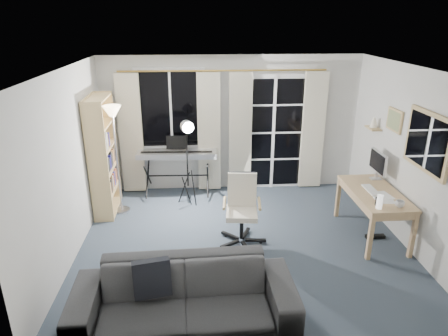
{
  "coord_description": "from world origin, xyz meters",
  "views": [
    {
      "loc": [
        -0.58,
        -4.86,
        2.99
      ],
      "look_at": [
        -0.24,
        0.35,
        1.0
      ],
      "focal_mm": 32.0,
      "sensor_mm": 36.0,
      "label": 1
    }
  ],
  "objects_px": {
    "office_chair": "(242,202)",
    "sofa": "(184,289)",
    "bookshelf": "(101,159)",
    "mug": "(400,203)",
    "studio_light": "(187,137)",
    "monitor": "(378,163)",
    "keyboard_piano": "(177,155)",
    "desk": "(375,197)",
    "torchiere_lamp": "(114,128)"
  },
  "relations": [
    {
      "from": "office_chair",
      "to": "sofa",
      "type": "xyz_separation_m",
      "value": [
        -0.76,
        -1.67,
        -0.13
      ]
    },
    {
      "from": "bookshelf",
      "to": "mug",
      "type": "distance_m",
      "value": 4.39
    },
    {
      "from": "mug",
      "to": "sofa",
      "type": "height_order",
      "value": "sofa"
    },
    {
      "from": "office_chair",
      "to": "mug",
      "type": "height_order",
      "value": "office_chair"
    },
    {
      "from": "studio_light",
      "to": "monitor",
      "type": "xyz_separation_m",
      "value": [
        2.84,
        -0.71,
        -0.25
      ]
    },
    {
      "from": "bookshelf",
      "to": "studio_light",
      "type": "bearing_deg",
      "value": 2.91
    },
    {
      "from": "studio_light",
      "to": "monitor",
      "type": "relative_size",
      "value": 3.01
    },
    {
      "from": "keyboard_piano",
      "to": "desk",
      "type": "height_order",
      "value": "keyboard_piano"
    },
    {
      "from": "studio_light",
      "to": "office_chair",
      "type": "xyz_separation_m",
      "value": [
        0.76,
        -1.15,
        -0.63
      ]
    },
    {
      "from": "mug",
      "to": "sofa",
      "type": "distance_m",
      "value": 2.99
    },
    {
      "from": "studio_light",
      "to": "office_chair",
      "type": "bearing_deg",
      "value": -76.0
    },
    {
      "from": "mug",
      "to": "studio_light",
      "type": "bearing_deg",
      "value": 148.82
    },
    {
      "from": "monitor",
      "to": "mug",
      "type": "xyz_separation_m",
      "value": [
        -0.1,
        -0.95,
        -0.2
      ]
    },
    {
      "from": "monitor",
      "to": "mug",
      "type": "relative_size",
      "value": 4.39
    },
    {
      "from": "studio_light",
      "to": "mug",
      "type": "xyz_separation_m",
      "value": [
        2.74,
        -1.66,
        -0.45
      ]
    },
    {
      "from": "office_chair",
      "to": "desk",
      "type": "bearing_deg",
      "value": 5.42
    },
    {
      "from": "bookshelf",
      "to": "desk",
      "type": "height_order",
      "value": "bookshelf"
    },
    {
      "from": "monitor",
      "to": "mug",
      "type": "height_order",
      "value": "monitor"
    },
    {
      "from": "office_chair",
      "to": "mug",
      "type": "distance_m",
      "value": 2.06
    },
    {
      "from": "desk",
      "to": "mug",
      "type": "distance_m",
      "value": 0.53
    },
    {
      "from": "torchiere_lamp",
      "to": "keyboard_piano",
      "type": "height_order",
      "value": "torchiere_lamp"
    },
    {
      "from": "torchiere_lamp",
      "to": "office_chair",
      "type": "relative_size",
      "value": 1.8
    },
    {
      "from": "bookshelf",
      "to": "office_chair",
      "type": "height_order",
      "value": "bookshelf"
    },
    {
      "from": "torchiere_lamp",
      "to": "sofa",
      "type": "distance_m",
      "value": 3.05
    },
    {
      "from": "keyboard_piano",
      "to": "torchiere_lamp",
      "type": "bearing_deg",
      "value": -145.94
    },
    {
      "from": "torchiere_lamp",
      "to": "bookshelf",
      "type": "bearing_deg",
      "value": 171.33
    },
    {
      "from": "bookshelf",
      "to": "desk",
      "type": "relative_size",
      "value": 1.45
    },
    {
      "from": "bookshelf",
      "to": "monitor",
      "type": "relative_size",
      "value": 3.78
    },
    {
      "from": "office_chair",
      "to": "mug",
      "type": "relative_size",
      "value": 8.59
    },
    {
      "from": "bookshelf",
      "to": "monitor",
      "type": "height_order",
      "value": "bookshelf"
    },
    {
      "from": "bookshelf",
      "to": "office_chair",
      "type": "xyz_separation_m",
      "value": [
        2.12,
        -1.04,
        -0.32
      ]
    },
    {
      "from": "office_chair",
      "to": "desk",
      "type": "height_order",
      "value": "office_chair"
    },
    {
      "from": "torchiere_lamp",
      "to": "keyboard_piano",
      "type": "bearing_deg",
      "value": 32.34
    },
    {
      "from": "desk",
      "to": "monitor",
      "type": "relative_size",
      "value": 2.6
    },
    {
      "from": "studio_light",
      "to": "monitor",
      "type": "distance_m",
      "value": 2.94
    },
    {
      "from": "monitor",
      "to": "torchiere_lamp",
      "type": "bearing_deg",
      "value": 171.21
    },
    {
      "from": "office_chair",
      "to": "mug",
      "type": "xyz_separation_m",
      "value": [
        1.98,
        -0.52,
        0.18
      ]
    },
    {
      "from": "mug",
      "to": "sofa",
      "type": "bearing_deg",
      "value": -157.2
    },
    {
      "from": "torchiere_lamp",
      "to": "monitor",
      "type": "height_order",
      "value": "torchiere_lamp"
    },
    {
      "from": "studio_light",
      "to": "sofa",
      "type": "relative_size",
      "value": 0.66
    },
    {
      "from": "desk",
      "to": "keyboard_piano",
      "type": "bearing_deg",
      "value": 150.19
    },
    {
      "from": "torchiere_lamp",
      "to": "mug",
      "type": "xyz_separation_m",
      "value": [
        3.85,
        -1.52,
        -0.66
      ]
    },
    {
      "from": "keyboard_piano",
      "to": "studio_light",
      "type": "xyz_separation_m",
      "value": [
        0.2,
        -0.43,
        0.45
      ]
    },
    {
      "from": "sofa",
      "to": "torchiere_lamp",
      "type": "bearing_deg",
      "value": 110.51
    },
    {
      "from": "office_chair",
      "to": "monitor",
      "type": "bearing_deg",
      "value": 17.69
    },
    {
      "from": "torchiere_lamp",
      "to": "desk",
      "type": "xyz_separation_m",
      "value": [
        3.75,
        -1.02,
        -0.8
      ]
    },
    {
      "from": "torchiere_lamp",
      "to": "monitor",
      "type": "distance_m",
      "value": 4.01
    },
    {
      "from": "keyboard_piano",
      "to": "monitor",
      "type": "bearing_deg",
      "value": -18.85
    },
    {
      "from": "bookshelf",
      "to": "torchiere_lamp",
      "type": "xyz_separation_m",
      "value": [
        0.25,
        -0.04,
        0.51
      ]
    },
    {
      "from": "office_chair",
      "to": "monitor",
      "type": "relative_size",
      "value": 1.95
    }
  ]
}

